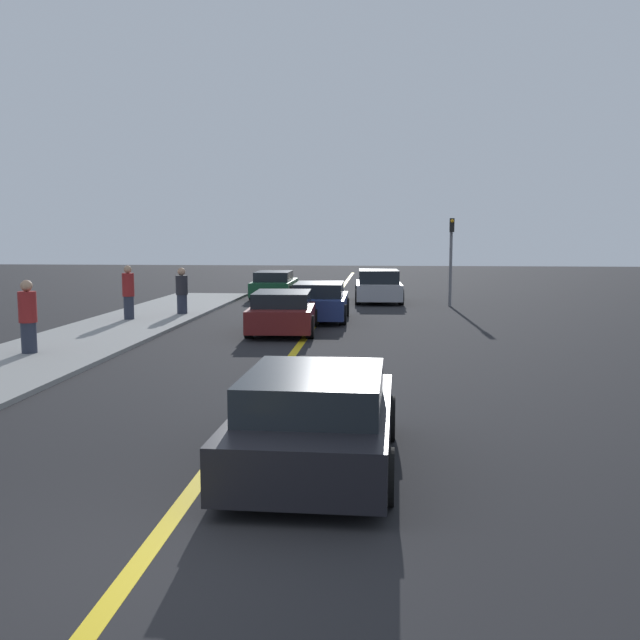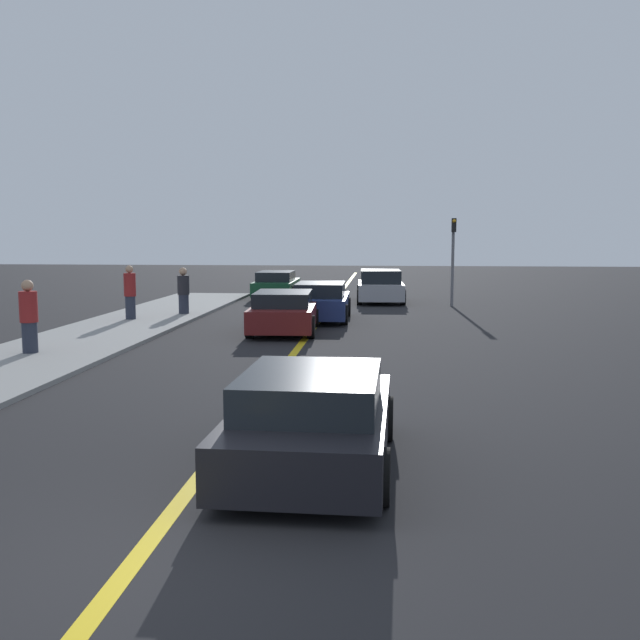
{
  "view_description": "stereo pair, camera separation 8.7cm",
  "coord_description": "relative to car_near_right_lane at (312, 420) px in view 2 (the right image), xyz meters",
  "views": [
    {
      "loc": [
        2.13,
        -5.74,
        2.92
      ],
      "look_at": [
        0.79,
        9.79,
        1.03
      ],
      "focal_mm": 40.0,
      "sensor_mm": 36.0,
      "label": 1
    },
    {
      "loc": [
        2.21,
        -5.73,
        2.92
      ],
      "look_at": [
        0.79,
        9.79,
        1.03
      ],
      "focal_mm": 40.0,
      "sensor_mm": 36.0,
      "label": 2
    }
  ],
  "objects": [
    {
      "name": "car_near_right_lane",
      "position": [
        0.0,
        0.0,
        0.0
      ],
      "size": [
        2.06,
        4.01,
        1.25
      ],
      "rotation": [
        0.0,
        0.0,
        -0.02
      ],
      "color": "black",
      "rests_on": "ground_plane"
    },
    {
      "name": "pedestrian_far_standing",
      "position": [
        -6.22,
        15.94,
        0.3
      ],
      "size": [
        0.42,
        0.42,
        1.63
      ],
      "color": "#282D3D",
      "rests_on": "sidewalk_left"
    },
    {
      "name": "car_parked_left_lot",
      "position": [
        0.69,
        21.84,
        0.06
      ],
      "size": [
        2.11,
        3.93,
        1.4
      ],
      "rotation": [
        0.0,
        0.0,
        0.04
      ],
      "color": "#9E9EA3",
      "rests_on": "ground_plane"
    },
    {
      "name": "traffic_light",
      "position": [
        3.58,
        20.34,
        1.6
      ],
      "size": [
        0.18,
        0.4,
        3.53
      ],
      "color": "slate",
      "rests_on": "ground_plane"
    },
    {
      "name": "pedestrian_near_curb",
      "position": [
        -7.52,
        7.41,
        0.36
      ],
      "size": [
        0.42,
        0.42,
        1.74
      ],
      "color": "#282D3D",
      "rests_on": "sidewalk_left"
    },
    {
      "name": "car_oncoming_far",
      "position": [
        -4.08,
        23.63,
        -0.01
      ],
      "size": [
        1.92,
        4.18,
        1.22
      ],
      "rotation": [
        0.0,
        0.0,
        0.01
      ],
      "color": "#144728",
      "rests_on": "ground_plane"
    },
    {
      "name": "road_center_line",
      "position": [
        -1.32,
        15.09,
        -0.6
      ],
      "size": [
        0.2,
        60.0,
        0.01
      ],
      "color": "gold",
      "rests_on": "ground_plane"
    },
    {
      "name": "sidewalk_left",
      "position": [
        -7.22,
        10.87,
        -0.56
      ],
      "size": [
        3.46,
        27.57,
        0.11
      ],
      "color": "gray",
      "rests_on": "ground_plane"
    },
    {
      "name": "car_far_distant",
      "position": [
        -1.27,
        15.26,
        0.02
      ],
      "size": [
        1.96,
        3.97,
        1.29
      ],
      "rotation": [
        0.0,
        0.0,
        0.01
      ],
      "color": "navy",
      "rests_on": "ground_plane"
    },
    {
      "name": "car_ahead_center",
      "position": [
        -2.1,
        12.21,
        -0.0
      ],
      "size": [
        2.11,
        4.12,
        1.23
      ],
      "rotation": [
        0.0,
        0.0,
        0.05
      ],
      "color": "maroon",
      "rests_on": "ground_plane"
    },
    {
      "name": "ground_plane",
      "position": [
        -1.32,
        -2.91,
        -0.61
      ],
      "size": [
        120.0,
        120.0,
        0.0
      ],
      "primitive_type": "plane",
      "color": "black"
    },
    {
      "name": "pedestrian_mid_group",
      "position": [
        -7.52,
        14.17,
        0.39
      ],
      "size": [
        0.39,
        0.39,
        1.78
      ],
      "color": "#282D3D",
      "rests_on": "sidewalk_left"
    }
  ]
}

